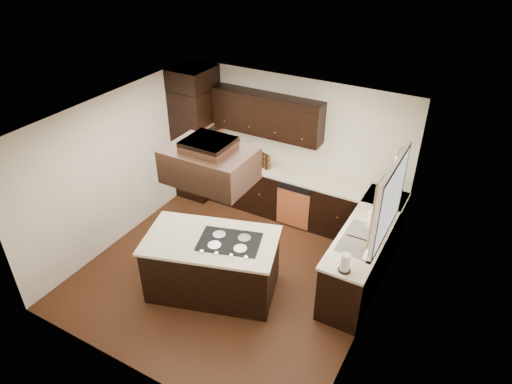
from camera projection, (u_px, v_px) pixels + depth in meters
floor at (232, 271)px, 7.11m from camera, size 4.20×4.20×0.02m
ceiling at (226, 121)px, 5.77m from camera, size 4.20×4.20×0.02m
wall_back at (293, 146)px, 8.00m from camera, size 4.20×0.02×2.50m
wall_front at (125, 299)px, 4.88m from camera, size 4.20×0.02×2.50m
wall_left at (118, 168)px, 7.31m from camera, size 0.02×4.20×2.50m
wall_right at (376, 250)px, 5.57m from camera, size 0.02×4.20×2.50m
oven_column at (197, 143)px, 8.54m from camera, size 0.65×0.75×2.12m
wall_oven_face at (213, 144)px, 8.36m from camera, size 0.05×0.62×0.78m
base_cabinets_back at (285, 194)px, 8.19m from camera, size 2.93×0.60×0.88m
base_cabinets_right at (365, 252)px, 6.79m from camera, size 0.60×2.40×0.88m
countertop_back at (286, 172)px, 7.93m from camera, size 2.93×0.63×0.04m
countertop_right at (368, 227)px, 6.55m from camera, size 0.63×2.40×0.04m
upper_cabinets at (267, 115)px, 7.75m from camera, size 2.00×0.34×0.72m
dishwasher_front at (293, 208)px, 7.87m from camera, size 0.60×0.05×0.72m
window_frame at (390, 201)px, 5.78m from camera, size 0.06×1.32×1.12m
window_pane at (392, 201)px, 5.77m from camera, size 0.00×1.20×1.00m
curtain_left at (376, 212)px, 5.47m from camera, size 0.02×0.34×0.90m
curtain_right at (394, 181)px, 6.09m from camera, size 0.02×0.34×0.90m
sink_rim at (362, 239)px, 6.28m from camera, size 0.52×0.84×0.01m
island at (212, 266)px, 6.54m from camera, size 1.98×1.45×0.88m
island_top at (211, 240)px, 6.29m from camera, size 2.06×1.53×0.04m
cooktop at (230, 241)px, 6.23m from camera, size 0.97×0.78×0.01m
range_hood at (210, 165)px, 5.51m from camera, size 1.05×0.72×0.42m
hood_duct at (208, 145)px, 5.36m from camera, size 0.55×0.50×0.13m
blender_base at (238, 156)px, 8.27m from camera, size 0.15×0.15×0.10m
blender_pitcher at (238, 148)px, 8.18m from camera, size 0.13×0.13×0.26m
spice_rack at (263, 160)px, 7.98m from camera, size 0.32×0.19×0.26m
mixing_bowl at (231, 155)px, 8.38m from camera, size 0.30×0.30×0.06m
soap_bottle at (372, 213)px, 6.65m from camera, size 0.10×0.10×0.20m
paper_towel at (345, 263)px, 5.67m from camera, size 0.15×0.15×0.26m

